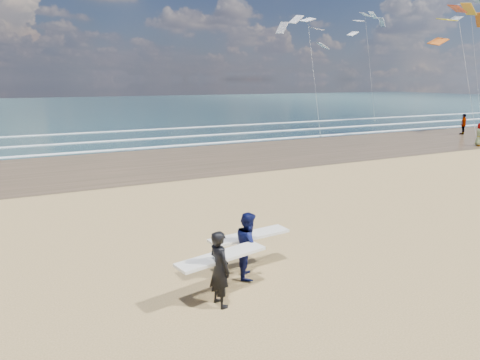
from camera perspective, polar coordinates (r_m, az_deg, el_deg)
wet_sand_strip at (r=35.87m, az=17.63°, el=4.87°), size 220.00×12.00×0.01m
ocean at (r=83.49m, az=-9.05°, el=9.78°), size 220.00×100.00×0.02m
foam_breakers at (r=43.65m, az=8.46°, el=6.80°), size 220.00×11.70×0.05m
surfer_near at (r=9.51m, az=-2.70°, el=-11.49°), size 2.26×1.18×1.73m
surfer_far at (r=10.81m, az=1.17°, el=-8.53°), size 2.24×1.21×1.68m
beachgoer_0 at (r=36.68m, az=29.33°, el=5.32°), size 0.96×1.00×1.72m
beachgoer_1 at (r=43.70m, az=27.64°, el=6.62°), size 1.18×0.81×1.87m
kite_0 at (r=41.57m, az=27.69°, el=14.60°), size 6.55×4.82×11.97m
kite_1 at (r=39.98m, az=9.66°, el=14.90°), size 5.58×4.71×11.23m
kite_2 at (r=55.73m, az=28.76°, el=14.96°), size 5.72×4.73×14.79m
kite_5 at (r=56.38m, az=16.82°, el=15.40°), size 5.73×4.73×13.74m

